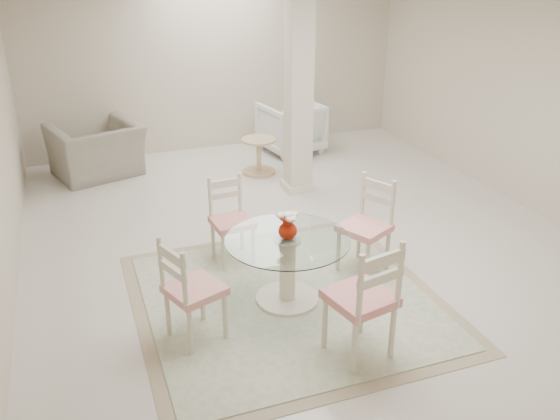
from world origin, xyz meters
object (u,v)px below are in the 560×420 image
object	(u,v)px
dining_table	(287,270)
recliner_taupe	(97,150)
red_vase	(288,226)
dining_chair_west	(187,284)
column	(299,91)
dining_chair_east	(369,218)
dining_chair_south	(367,292)
armchair_white	(291,127)
dining_chair_north	(230,213)
side_table	(259,157)

from	to	relation	value
dining_table	recliner_taupe	xyz separation A→B (m)	(-1.38, 4.01, 0.05)
red_vase	dining_chair_west	world-z (taller)	dining_chair_west
column	recliner_taupe	size ratio (longest dim) A/B	2.33
red_vase	dining_chair_east	bearing A→B (deg)	16.84
dining_chair_south	armchair_white	world-z (taller)	dining_chair_south
dining_chair_north	side_table	distance (m)	2.59
dining_chair_south	side_table	size ratio (longest dim) A/B	2.26
column	dining_chair_north	world-z (taller)	column
column	armchair_white	distance (m)	1.87
dining_chair_west	dining_chair_north	bearing A→B (deg)	-50.07
dining_chair_east	recliner_taupe	world-z (taller)	dining_chair_east
recliner_taupe	side_table	world-z (taller)	recliner_taupe
dining_table	red_vase	bearing A→B (deg)	-18.43
armchair_white	column	bearing A→B (deg)	62.22
dining_table	dining_chair_west	world-z (taller)	dining_chair_west
column	dining_chair_west	world-z (taller)	column
dining_chair_east	recliner_taupe	distance (m)	4.40
dining_table	side_table	bearing A→B (deg)	76.27
red_vase	side_table	world-z (taller)	red_vase
dining_table	dining_chair_south	distance (m)	1.06
dining_chair_south	recliner_taupe	world-z (taller)	dining_chair_south
dining_chair_north	dining_chair_south	size ratio (longest dim) A/B	0.85
dining_chair_south	side_table	world-z (taller)	dining_chair_south
red_vase	dining_table	bearing A→B (deg)	161.57
dining_table	dining_chair_north	xyz separation A→B (m)	(-0.27, 0.98, 0.19)
dining_chair_west	armchair_white	xyz separation A→B (m)	(2.58, 4.37, -0.15)
dining_chair_north	dining_chair_west	world-z (taller)	dining_chair_west
dining_chair_east	recliner_taupe	size ratio (longest dim) A/B	0.93
dining_table	armchair_white	distance (m)	4.39
red_vase	dining_chair_north	distance (m)	1.05
red_vase	dining_chair_west	distance (m)	1.04
dining_chair_north	dining_chair_west	distance (m)	1.45
dining_chair_east	armchair_white	xyz separation A→B (m)	(0.62, 3.79, -0.17)
dining_chair_south	dining_chair_east	bearing A→B (deg)	-130.72
column	dining_chair_east	distance (m)	2.39
dining_chair_west	dining_chair_east	bearing A→B (deg)	-94.21
dining_table	dining_chair_west	distance (m)	1.04
armchair_white	dining_chair_west	bearing A→B (deg)	49.47
dining_chair_east	side_table	size ratio (longest dim) A/B	2.08
dining_chair_north	armchair_white	world-z (taller)	dining_chair_north
dining_chair_west	armchair_white	size ratio (longest dim) A/B	1.20
dining_chair_south	side_table	bearing A→B (deg)	-109.25
column	red_vase	size ratio (longest dim) A/B	10.44
red_vase	dining_chair_north	bearing A→B (deg)	105.39
dining_chair_south	side_table	xyz separation A→B (m)	(0.53, 4.31, -0.38)
column	side_table	bearing A→B (deg)	110.99
column	recliner_taupe	bearing A→B (deg)	149.57
recliner_taupe	armchair_white	bearing A→B (deg)	163.81
dining_table	dining_chair_north	world-z (taller)	dining_chair_north
armchair_white	dining_table	bearing A→B (deg)	58.59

